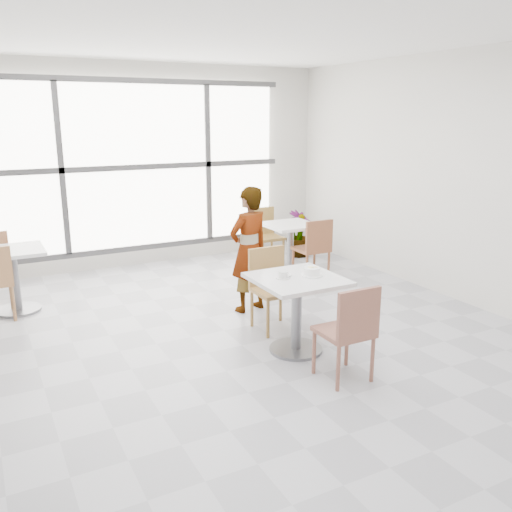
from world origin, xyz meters
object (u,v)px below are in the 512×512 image
coffee_cup (283,275)px  oatmeal_bowl (312,271)px  chair_near (350,327)px  plant_right (299,234)px  chair_far (271,283)px  bg_chair_right_far (265,232)px  person (249,250)px  bg_chair_right_near (315,246)px  main_table (297,300)px  bg_table_left (14,271)px  bg_table_right (290,242)px

coffee_cup → oatmeal_bowl: bearing=-10.5°
chair_near → plant_right: bearing=-116.4°
chair_far → bg_chair_right_far: bearing=62.8°
coffee_cup → plant_right: 3.75m
chair_near → chair_far: 1.41m
person → bg_chair_right_near: 1.49m
main_table → person: 1.26m
main_table → chair_near: bearing=-85.0°
chair_far → person: bearing=87.1°
bg_chair_right_far → person: bearing=-123.8°
coffee_cup → bg_chair_right_near: bearing=49.0°
chair_near → coffee_cup: (-0.20, 0.79, 0.28)m
bg_table_left → bg_chair_right_near: bg_chair_right_near is taller
person → bg_table_left: person is taller
main_table → chair_far: chair_far is taller
coffee_cup → bg_chair_right_near: 2.43m
bg_table_left → bg_chair_right_far: bearing=7.7°
main_table → bg_chair_right_near: bg_chair_right_near is taller
chair_far → bg_table_right: chair_far is taller
bg_table_left → bg_table_right: size_ratio=1.00×
chair_far → bg_table_left: 3.01m
chair_near → bg_chair_right_far: same height
plant_right → main_table: bearing=-122.5°
main_table → bg_chair_right_far: 3.21m
oatmeal_bowl → bg_table_left: size_ratio=0.28×
main_table → bg_chair_right_near: 2.36m
person → plant_right: size_ratio=1.97×
main_table → oatmeal_bowl: 0.31m
chair_near → coffee_cup: bearing=-75.8°
bg_chair_right_far → plant_right: (0.72, 0.16, -0.13)m
main_table → coffee_cup: bearing=163.0°
person → chair_near: bearing=75.0°
bg_table_left → bg_chair_right_far: (3.59, 0.48, 0.01)m
oatmeal_bowl → chair_near: bearing=-97.0°
bg_table_right → bg_chair_right_near: bearing=-69.6°
bg_table_right → bg_chair_right_far: size_ratio=0.86×
main_table → bg_chair_right_near: bearing=52.1°
chair_near → coffee_cup: 0.86m
bg_table_right → plant_right: (0.68, 0.85, -0.11)m
bg_chair_right_near → oatmeal_bowl: bearing=55.4°
plant_right → chair_near: bearing=-116.4°
chair_near → chair_far: size_ratio=1.00×
oatmeal_bowl → person: 1.25m
bg_table_right → bg_chair_right_far: bearing=93.3°
person → bg_chair_right_far: bearing=-137.3°
oatmeal_bowl → bg_table_right: (1.15, 2.28, -0.31)m
chair_near → coffee_cup: chair_near is taller
chair_far → plant_right: size_ratio=1.17×
oatmeal_bowl → bg_table_left: 3.52m
oatmeal_bowl → bg_chair_right_near: bg_chair_right_near is taller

